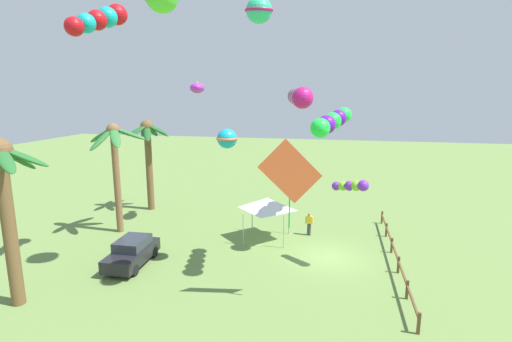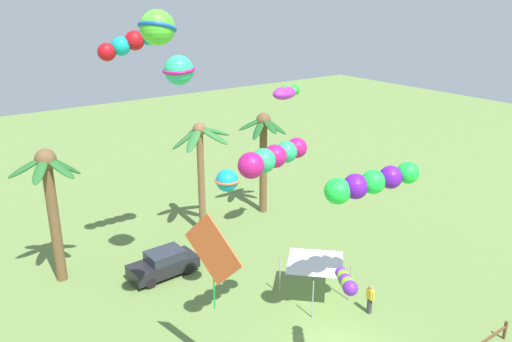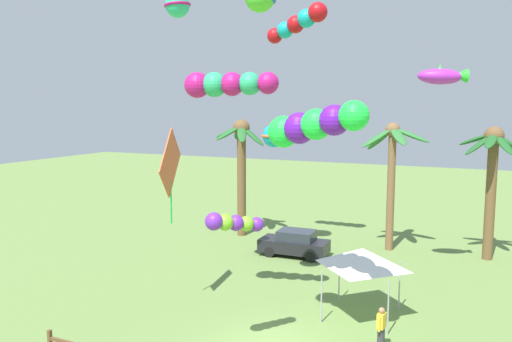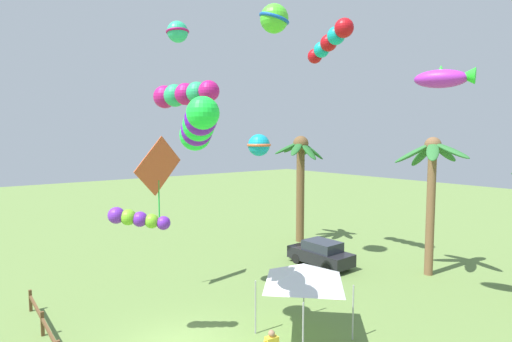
{
  "view_description": "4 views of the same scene",
  "coord_description": "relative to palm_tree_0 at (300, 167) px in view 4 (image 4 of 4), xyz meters",
  "views": [
    {
      "loc": [
        -21.7,
        -0.12,
        9.56
      ],
      "look_at": [
        -2.47,
        3.96,
        5.58
      ],
      "focal_mm": 26.96,
      "sensor_mm": 36.0,
      "label": 1
    },
    {
      "loc": [
        -14.2,
        -13.02,
        15.36
      ],
      "look_at": [
        -1.04,
        5.01,
        7.58
      ],
      "focal_mm": 35.89,
      "sensor_mm": 36.0,
      "label": 2
    },
    {
      "loc": [
        6.57,
        -15.62,
        8.51
      ],
      "look_at": [
        -2.77,
        4.68,
        5.68
      ],
      "focal_mm": 35.47,
      "sensor_mm": 36.0,
      "label": 3
    },
    {
      "loc": [
        12.65,
        -6.18,
        7.54
      ],
      "look_at": [
        -1.78,
        5.0,
        6.04
      ],
      "focal_mm": 27.95,
      "sensor_mm": 36.0,
      "label": 4
    }
  ],
  "objects": [
    {
      "name": "kite_ball_1",
      "position": [
        4.01,
        -5.93,
        8.46
      ],
      "size": [
        2.33,
        2.34,
        1.54
      ],
      "color": "#53D731"
    },
    {
      "name": "palm_tree_2",
      "position": [
        9.61,
        0.57,
        0.17
      ],
      "size": [
        3.96,
        4.05,
        7.62
      ],
      "color": "brown",
      "rests_on": "ground"
    },
    {
      "name": "kite_ball_4",
      "position": [
        2.38,
        -10.84,
        7.32
      ],
      "size": [
        1.42,
        1.42,
        1.04
      ],
      "color": "#2CC186"
    },
    {
      "name": "kite_tube_0",
      "position": [
        4.7,
        -2.22,
        7.7
      ],
      "size": [
        3.76,
        1.58,
        2.0
      ],
      "color": "red"
    },
    {
      "name": "kite_tube_6",
      "position": [
        7.11,
        -14.95,
        -0.81
      ],
      "size": [
        1.45,
        1.92,
        0.85
      ],
      "color": "purple"
    },
    {
      "name": "kite_ball_7",
      "position": [
        5.85,
        -8.42,
        1.73
      ],
      "size": [
        1.32,
        1.32,
        1.05
      ],
      "color": "#14A1C1"
    },
    {
      "name": "festival_tent",
      "position": [
        10.32,
        -9.78,
        -3.03
      ],
      "size": [
        2.86,
        2.86,
        2.85
      ],
      "color": "#9E9EA3",
      "rests_on": "ground"
    },
    {
      "name": "palm_tree_0",
      "position": [
        0.0,
        0.0,
        0.0
      ],
      "size": [
        3.75,
        3.53,
        7.72
      ],
      "color": "brown",
      "rests_on": "ground"
    },
    {
      "name": "kite_tube_2",
      "position": [
        9.4,
        -13.72,
        2.42
      ],
      "size": [
        3.81,
        2.32,
        1.62
      ],
      "color": "#1FF241"
    },
    {
      "name": "kite_diamond_8",
      "position": [
        2.75,
        -12.16,
        0.67
      ],
      "size": [
        0.87,
        2.77,
        4.01
      ],
      "color": "#D9562B"
    },
    {
      "name": "kite_fish_3",
      "position": [
        12.61,
        -4.31,
        4.45
      ],
      "size": [
        2.41,
        1.64,
        0.94
      ],
      "color": "#B12AC3"
    },
    {
      "name": "kite_tube_5",
      "position": [
        5.49,
        -12.22,
        3.89
      ],
      "size": [
        3.65,
        1.53,
        1.0
      ],
      "color": "#C01774"
    },
    {
      "name": "parked_car_0",
      "position": [
        4.9,
        -3.01,
        -4.74
      ],
      "size": [
        3.96,
        1.85,
        1.51
      ],
      "color": "black",
      "rests_on": "ground"
    }
  ]
}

